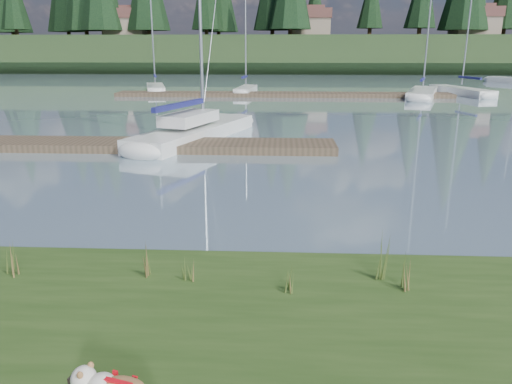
{
  "coord_description": "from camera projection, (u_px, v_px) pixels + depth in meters",
  "views": [
    {
      "loc": [
        1.96,
        -9.51,
        3.78
      ],
      "look_at": [
        1.5,
        -0.5,
        1.14
      ],
      "focal_mm": 35.0,
      "sensor_mm": 36.0,
      "label": 1
    }
  ],
  "objects": [
    {
      "name": "ground",
      "position": [
        257.0,
        96.0,
        39.02
      ],
      "size": [
        200.0,
        200.0,
        0.0
      ],
      "primitive_type": "plane",
      "color": "#839DAD",
      "rests_on": "ground"
    },
    {
      "name": "ridge",
      "position": [
        270.0,
        54.0,
        79.53
      ],
      "size": [
        200.0,
        20.0,
        5.0
      ],
      "primitive_type": "cube",
      "color": "#213419",
      "rests_on": "ground"
    },
    {
      "name": "sailboat_main",
      "position": [
        203.0,
        127.0,
        21.53
      ],
      "size": [
        4.72,
        9.19,
        13.09
      ],
      "rotation": [
        0.0,
        0.0,
        1.23
      ],
      "color": "white",
      "rests_on": "ground"
    },
    {
      "name": "dock_near",
      "position": [
        125.0,
        145.0,
        19.05
      ],
      "size": [
        16.0,
        2.0,
        0.3
      ],
      "primitive_type": "cube",
      "color": "#4C3D2C",
      "rests_on": "ground"
    },
    {
      "name": "dock_far",
      "position": [
        282.0,
        94.0,
        38.88
      ],
      "size": [
        26.0,
        2.2,
        0.3
      ],
      "primitive_type": "cube",
      "color": "#4C3D2C",
      "rests_on": "ground"
    },
    {
      "name": "sailboat_bg_1",
      "position": [
        155.0,
        87.0,
        43.38
      ],
      "size": [
        3.21,
        7.12,
        10.57
      ],
      "rotation": [
        0.0,
        0.0,
        1.84
      ],
      "color": "white",
      "rests_on": "ground"
    },
    {
      "name": "sailboat_bg_2",
      "position": [
        247.0,
        89.0,
        41.44
      ],
      "size": [
        1.68,
        6.01,
        9.15
      ],
      "rotation": [
        0.0,
        0.0,
        1.48
      ],
      "color": "white",
      "rests_on": "ground"
    },
    {
      "name": "sailboat_bg_3",
      "position": [
        423.0,
        92.0,
        39.13
      ],
      "size": [
        4.54,
        9.01,
        13.0
      ],
      "rotation": [
        0.0,
        0.0,
        1.24
      ],
      "color": "white",
      "rests_on": "ground"
    },
    {
      "name": "sailboat_bg_4",
      "position": [
        456.0,
        90.0,
        40.87
      ],
      "size": [
        3.57,
        8.08,
        11.71
      ],
      "rotation": [
        0.0,
        0.0,
        1.83
      ],
      "color": "white",
      "rests_on": "ground"
    },
    {
      "name": "weed_0",
      "position": [
        143.0,
        261.0,
        7.65
      ],
      "size": [
        0.17,
        0.14,
        0.62
      ],
      "color": "#475B23",
      "rests_on": "bank"
    },
    {
      "name": "weed_1",
      "position": [
        188.0,
        268.0,
        7.56
      ],
      "size": [
        0.17,
        0.14,
        0.46
      ],
      "color": "#475B23",
      "rests_on": "bank"
    },
    {
      "name": "weed_2",
      "position": [
        383.0,
        260.0,
        7.53
      ],
      "size": [
        0.17,
        0.14,
        0.78
      ],
      "color": "#475B23",
      "rests_on": "bank"
    },
    {
      "name": "weed_3",
      "position": [
        11.0,
        260.0,
        7.72
      ],
      "size": [
        0.17,
        0.14,
        0.6
      ],
      "color": "#475B23",
      "rests_on": "bank"
    },
    {
      "name": "weed_4",
      "position": [
        289.0,
        278.0,
        7.19
      ],
      "size": [
        0.17,
        0.14,
        0.52
      ],
      "color": "#475B23",
      "rests_on": "bank"
    },
    {
      "name": "weed_5",
      "position": [
        408.0,
        274.0,
        7.27
      ],
      "size": [
        0.17,
        0.14,
        0.56
      ],
      "color": "#475B23",
      "rests_on": "bank"
    },
    {
      "name": "mud_lip",
      "position": [
        167.0,
        267.0,
        8.72
      ],
      "size": [
        60.0,
        0.5,
        0.14
      ],
      "primitive_type": "cube",
      "color": "#33281C",
      "rests_on": "ground"
    },
    {
      "name": "house_0",
      "position": [
        127.0,
        22.0,
        76.38
      ],
      "size": [
        6.3,
        5.3,
        4.65
      ],
      "color": "gray",
      "rests_on": "ridge"
    },
    {
      "name": "house_1",
      "position": [
        310.0,
        22.0,
        75.96
      ],
      "size": [
        6.3,
        5.3,
        4.65
      ],
      "color": "gray",
      "rests_on": "ridge"
    },
    {
      "name": "house_2",
      "position": [
        475.0,
        21.0,
        72.86
      ],
      "size": [
        6.3,
        5.3,
        4.65
      ],
      "color": "gray",
      "rests_on": "ridge"
    }
  ]
}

